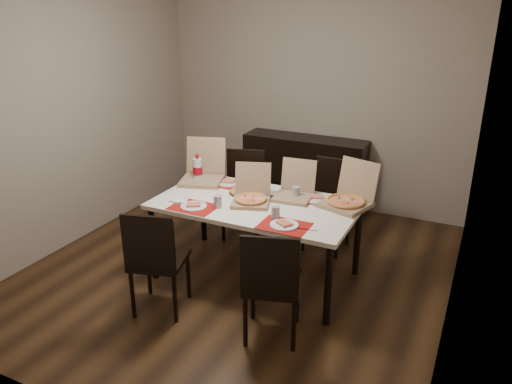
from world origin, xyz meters
TOP-DOWN VIEW (x-y plane):
  - ground at (0.00, 0.00)m, footprint 3.80×4.00m
  - room_walls at (0.00, 0.43)m, footprint 3.84×4.02m
  - sideboard at (0.00, 1.78)m, footprint 1.50×0.40m
  - dining_table at (0.20, -0.01)m, footprint 1.80×1.00m
  - chair_near_left at (-0.27, -0.90)m, footprint 0.52×0.52m
  - chair_near_right at (0.72, -0.82)m, footprint 0.53×0.53m
  - chair_far_left at (-0.34, 0.80)m, footprint 0.52×0.52m
  - chair_far_right at (0.61, 0.90)m, footprint 0.43×0.43m
  - setting_near_left at (-0.21, -0.32)m, footprint 0.51×0.30m
  - setting_near_right at (0.59, -0.34)m, footprint 0.47×0.30m
  - setting_far_left at (-0.22, 0.30)m, footprint 0.51×0.30m
  - setting_far_right at (0.62, 0.29)m, footprint 0.46×0.30m
  - napkin_loose at (0.22, -0.07)m, footprint 0.15×0.14m
  - pizza_box_center at (0.16, -0.03)m, footprint 0.42×0.45m
  - pizza_box_right at (0.96, 0.27)m, footprint 0.48×0.51m
  - pizza_box_left at (-0.53, 0.28)m, footprint 0.52×0.54m
  - pizza_box_extra at (0.46, 0.26)m, footprint 0.36×0.39m
  - faina_plate at (-0.02, 0.13)m, footprint 0.23×0.23m
  - dip_bowl at (0.26, 0.21)m, footprint 0.15×0.15m
  - soda_bottle at (-0.57, 0.25)m, footprint 0.09×0.09m

SIDE VIEW (x-z plane):
  - ground at x=0.00m, z-range -0.02..0.00m
  - sideboard at x=0.00m, z-range 0.00..0.90m
  - chair_near_left at x=-0.27m, z-range 0.05..0.98m
  - chair_near_right at x=0.72m, z-range 0.05..0.98m
  - chair_far_left at x=-0.34m, z-range 0.05..0.98m
  - chair_far_right at x=0.61m, z-range 0.05..0.98m
  - dining_table at x=0.20m, z-range 0.31..1.06m
  - napkin_loose at x=0.22m, z-range 0.75..0.77m
  - faina_plate at x=-0.02m, z-range 0.75..0.78m
  - dip_bowl at x=0.26m, z-range 0.75..0.78m
  - setting_far_right at x=0.62m, z-range 0.72..0.83m
  - setting_far_left at x=-0.22m, z-range 0.72..0.83m
  - setting_near_left at x=-0.21m, z-range 0.72..0.83m
  - setting_near_right at x=0.59m, z-range 0.72..0.83m
  - pizza_box_center at x=0.16m, z-range 0.64..0.97m
  - pizza_box_extra at x=0.46m, z-range 0.64..0.97m
  - pizza_box_right at x=0.96m, z-range 0.62..1.00m
  - pizza_box_left at x=-0.53m, z-range 0.61..1.01m
  - soda_bottle at x=-0.57m, z-range 0.73..1.01m
  - room_walls at x=0.00m, z-range 0.42..3.04m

